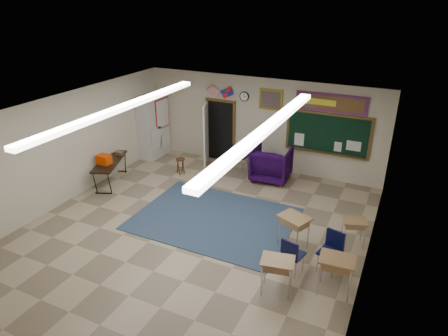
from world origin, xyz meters
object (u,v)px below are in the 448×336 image
at_px(student_desk_front_right, 354,231).
at_px(folding_table, 111,171).
at_px(wooden_stool, 181,166).
at_px(student_desk_front_left, 293,230).
at_px(wingback_armchair, 271,164).

distance_m(student_desk_front_right, folding_table, 7.28).
distance_m(folding_table, wooden_stool, 2.18).
height_order(student_desk_front_left, student_desk_front_right, student_desk_front_left).
relative_size(student_desk_front_left, student_desk_front_right, 1.25).
distance_m(wingback_armchair, student_desk_front_right, 3.84).
bearing_deg(folding_table, wingback_armchair, 6.21).
relative_size(student_desk_front_left, wooden_stool, 1.54).
distance_m(wingback_armchair, student_desk_front_left, 3.62).
height_order(wingback_armchair, wooden_stool, wingback_armchair).
bearing_deg(wingback_armchair, student_desk_front_right, 135.43).
bearing_deg(student_desk_front_right, wingback_armchair, 121.21).
bearing_deg(wooden_stool, student_desk_front_right, -16.17).
bearing_deg(wooden_stool, student_desk_front_left, -27.82).
height_order(folding_table, wooden_stool, folding_table).
xyz_separation_m(wingback_armchair, student_desk_front_right, (2.91, -2.51, -0.17)).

